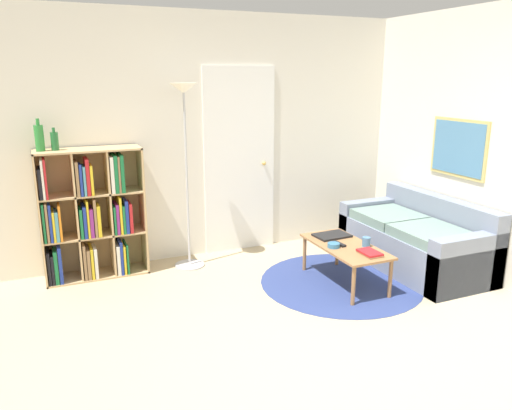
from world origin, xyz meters
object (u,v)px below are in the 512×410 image
object	(u,v)px
cup	(366,242)
floor_lamp	(185,125)
coffee_table	(345,249)
bottle_left	(39,138)
couch	(418,241)
bowl	(334,245)
bottle_middle	(55,141)
laptop	(332,235)
bookshelf	(91,216)

from	to	relation	value
cup	floor_lamp	bearing A→B (deg)	140.73
coffee_table	bottle_left	distance (m)	3.02
couch	bowl	xyz separation A→B (m)	(-1.10, -0.11, 0.14)
coffee_table	cup	xyz separation A→B (m)	(0.15, -0.11, 0.09)
cup	bottle_middle	xyz separation A→B (m)	(-2.60, 1.28, 0.93)
couch	coffee_table	bearing A→B (deg)	-174.25
bowl	floor_lamp	bearing A→B (deg)	136.73
cup	laptop	bearing A→B (deg)	108.58
floor_lamp	bottle_middle	xyz separation A→B (m)	(-1.20, 0.13, -0.11)
floor_lamp	bowl	bearing A→B (deg)	-43.27
bookshelf	bottle_middle	distance (m)	0.79
bottle_middle	bowl	bearing A→B (deg)	-26.98
coffee_table	bowl	world-z (taller)	bowl
bookshelf	cup	distance (m)	2.67
laptop	bottle_left	bearing A→B (deg)	161.27
couch	coffee_table	size ratio (longest dim) A/B	1.67
floor_lamp	coffee_table	distance (m)	1.98
bottle_left	couch	bearing A→B (deg)	-16.75
floor_lamp	bottle_left	distance (m)	1.34
laptop	bowl	size ratio (longest dim) A/B	3.11
bookshelf	cup	size ratio (longest dim) A/B	13.84
couch	laptop	distance (m)	0.96
bottle_middle	bookshelf	bearing A→B (deg)	-3.31
couch	bottle_middle	distance (m)	3.74
couch	bottle_left	bearing A→B (deg)	163.25
bookshelf	couch	bearing A→B (deg)	-18.50
cup	bookshelf	bearing A→B (deg)	151.69
coffee_table	bowl	bearing A→B (deg)	-175.63
bottle_middle	bottle_left	bearing A→B (deg)	-177.80
bookshelf	couch	distance (m)	3.34
coffee_table	bookshelf	bearing A→B (deg)	152.32
couch	cup	world-z (taller)	couch
bowl	cup	world-z (taller)	cup
floor_lamp	bowl	size ratio (longest dim) A/B	16.46
bottle_left	bowl	bearing A→B (deg)	-25.67
couch	cup	xyz separation A→B (m)	(-0.80, -0.21, 0.17)
bookshelf	bottle_middle	world-z (taller)	bottle_middle
coffee_table	cup	size ratio (longest dim) A/B	10.39
floor_lamp	bowl	distance (m)	1.86
bookshelf	coffee_table	xyz separation A→B (m)	(2.19, -1.15, -0.27)
floor_lamp	cup	world-z (taller)	floor_lamp
bookshelf	bowl	bearing A→B (deg)	-29.49
cup	bottle_left	bearing A→B (deg)	154.99
bookshelf	bottle_left	size ratio (longest dim) A/B	4.31
bookshelf	cup	world-z (taller)	bookshelf
bookshelf	coffee_table	distance (m)	2.49
floor_lamp	bowl	xyz separation A→B (m)	(1.11, -1.04, -1.07)
bowl	bottle_left	xyz separation A→B (m)	(-2.44, 1.17, 0.99)
coffee_table	bottle_left	size ratio (longest dim) A/B	3.24
coffee_table	bowl	size ratio (longest dim) A/B	8.41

